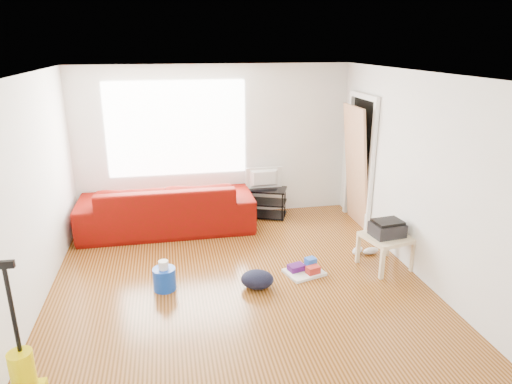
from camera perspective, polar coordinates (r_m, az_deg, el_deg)
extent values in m
cube|color=#532908|center=(5.68, -2.05, -11.61)|extent=(4.50, 5.00, 0.01)
cube|color=silver|center=(4.93, -2.39, 14.46)|extent=(4.50, 5.00, 0.01)
cube|color=white|center=(7.57, -5.20, 6.19)|extent=(4.50, 0.01, 2.50)
cube|color=white|center=(2.94, 5.71, -14.32)|extent=(4.50, 0.01, 2.50)
cube|color=white|center=(5.33, -26.87, -0.99)|extent=(0.01, 5.00, 2.50)
cube|color=white|center=(5.93, 19.81, 1.75)|extent=(0.01, 5.00, 2.50)
cube|color=white|center=(7.46, -9.87, 7.78)|extent=(2.20, 0.01, 1.50)
cube|color=white|center=(7.03, 14.24, 2.66)|extent=(0.06, 0.08, 2.00)
cube|color=white|center=(7.83, 11.48, 4.43)|extent=(0.06, 0.08, 2.00)
cube|color=white|center=(7.24, 13.37, 11.57)|extent=(0.06, 0.98, 0.08)
cube|color=black|center=(7.44, 13.03, 3.60)|extent=(0.01, 0.86, 1.98)
imported|color=#510B01|center=(7.38, -10.87, -4.59)|extent=(2.66, 1.04, 0.78)
cube|color=black|center=(7.77, 1.06, -2.81)|extent=(0.81, 0.64, 0.03)
cube|color=black|center=(7.69, 1.07, -1.25)|extent=(0.81, 0.64, 0.03)
cube|color=black|center=(7.62, 1.08, 0.34)|extent=(0.81, 0.64, 0.03)
cylinder|color=black|center=(7.59, -1.58, -1.60)|extent=(0.02, 0.02, 0.49)
cylinder|color=black|center=(7.91, -1.06, -0.75)|extent=(0.02, 0.02, 0.49)
cylinder|color=black|center=(7.49, 3.32, -1.90)|extent=(0.02, 0.02, 0.49)
cylinder|color=black|center=(7.81, 3.64, -1.03)|extent=(0.02, 0.02, 0.49)
imported|color=black|center=(7.56, 1.09, 1.70)|extent=(0.61, 0.08, 0.35)
cube|color=#CEB68A|center=(6.16, 15.99, -5.47)|extent=(0.65, 0.65, 0.05)
cube|color=#CEB68A|center=(5.94, 15.48, -8.72)|extent=(0.05, 0.05, 0.39)
cube|color=#CEB68A|center=(6.28, 12.64, -6.94)|extent=(0.05, 0.05, 0.39)
cube|color=#CEB68A|center=(6.24, 19.01, -7.70)|extent=(0.05, 0.05, 0.39)
cube|color=#CEB68A|center=(6.57, 16.11, -6.08)|extent=(0.05, 0.05, 0.39)
cube|color=black|center=(6.12, 16.08, -4.52)|extent=(0.44, 0.35, 0.17)
cube|color=black|center=(6.08, 16.17, -3.61)|extent=(0.39, 0.31, 0.04)
cylinder|color=#0E3CBA|center=(5.71, -11.29, -11.80)|extent=(0.27, 0.27, 0.27)
cylinder|color=white|center=(5.61, -11.42, -10.17)|extent=(0.12, 0.12, 0.11)
cube|color=white|center=(5.96, 6.04, -9.95)|extent=(0.54, 0.48, 0.04)
cube|color=#AC2720|center=(5.89, 7.14, -9.63)|extent=(0.19, 0.15, 0.09)
cube|color=#3F0F5A|center=(5.95, 5.07, -9.37)|extent=(0.24, 0.20, 0.07)
cube|color=blue|center=(6.03, 6.82, -8.74)|extent=(0.15, 0.14, 0.13)
ellipsoid|color=black|center=(5.63, 0.16, -11.84)|extent=(0.47, 0.41, 0.22)
ellipsoid|color=silver|center=(6.59, 12.56, -7.13)|extent=(0.25, 0.24, 0.10)
ellipsoid|color=silver|center=(6.61, 14.16, -7.15)|extent=(0.25, 0.13, 0.10)
cylinder|color=#DEC900|center=(4.31, -27.17, -19.24)|extent=(0.19, 0.19, 0.34)
cylinder|color=black|center=(4.05, -28.17, -12.94)|extent=(0.03, 0.03, 0.72)
cube|color=black|center=(3.88, -29.04, -7.95)|extent=(0.16, 0.04, 0.06)
cube|color=tan|center=(7.65, 11.89, -3.80)|extent=(0.24, 0.77, 1.91)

